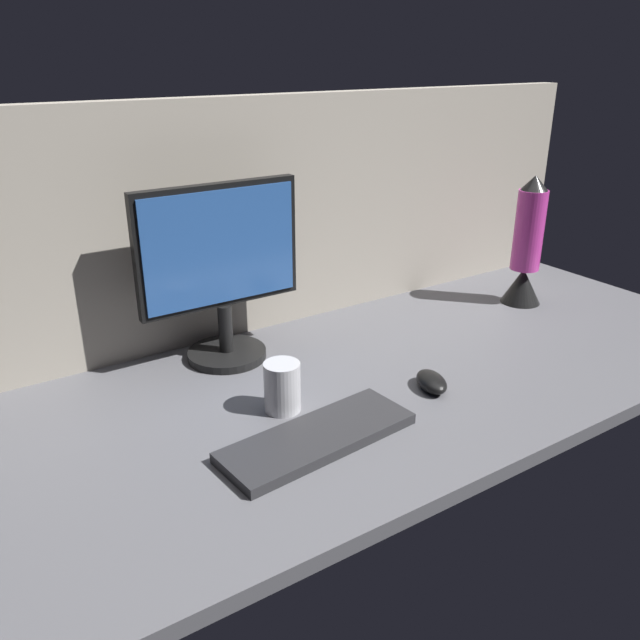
% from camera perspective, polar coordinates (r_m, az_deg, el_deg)
% --- Properties ---
extents(ground_plane, '(1.80, 0.80, 0.03)m').
position_cam_1_polar(ground_plane, '(1.46, 6.16, -4.68)').
color(ground_plane, '#515156').
extents(cubicle_wall_back, '(1.80, 0.05, 0.56)m').
position_cam_1_polar(cubicle_wall_back, '(1.65, -1.72, 9.60)').
color(cubicle_wall_back, gray).
rests_on(cubicle_wall_back, ground_plane).
extents(monitor, '(0.37, 0.18, 0.40)m').
position_cam_1_polar(monitor, '(1.43, -8.76, 4.63)').
color(monitor, black).
rests_on(monitor, ground_plane).
extents(keyboard, '(0.38, 0.16, 0.02)m').
position_cam_1_polar(keyboard, '(1.19, -0.19, -10.30)').
color(keyboard, '#262628').
rests_on(keyboard, ground_plane).
extents(mouse, '(0.08, 0.11, 0.03)m').
position_cam_1_polar(mouse, '(1.37, 9.80, -5.37)').
color(mouse, black).
rests_on(mouse, ground_plane).
extents(mug_steel, '(0.07, 0.07, 0.10)m').
position_cam_1_polar(mug_steel, '(1.27, -3.35, -5.90)').
color(mug_steel, '#B2B2B7').
rests_on(mug_steel, ground_plane).
extents(lava_lamp, '(0.11, 0.11, 0.35)m').
position_cam_1_polar(lava_lamp, '(1.86, 17.72, 5.80)').
color(lava_lamp, black).
rests_on(lava_lamp, ground_plane).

